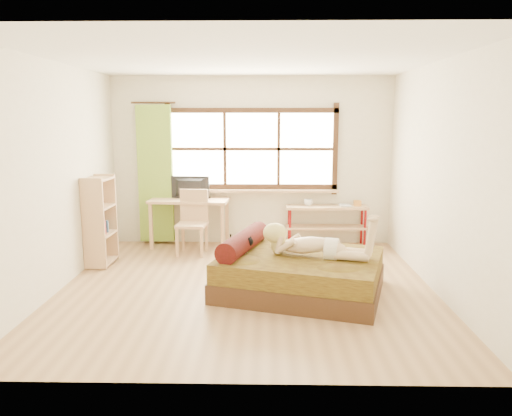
{
  "coord_description": "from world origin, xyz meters",
  "views": [
    {
      "loc": [
        0.24,
        -5.83,
        2.05
      ],
      "look_at": [
        0.11,
        0.2,
        0.95
      ],
      "focal_mm": 35.0,
      "sensor_mm": 36.0,
      "label": 1
    }
  ],
  "objects_px": {
    "bed": "(297,272)",
    "pipe_shelf": "(327,216)",
    "bookshelf": "(100,220)",
    "kitten": "(240,244)",
    "chair": "(193,218)",
    "desk": "(189,206)",
    "woman": "(315,233)"
  },
  "relations": [
    {
      "from": "bed",
      "to": "pipe_shelf",
      "type": "height_order",
      "value": "pipe_shelf"
    },
    {
      "from": "bed",
      "to": "bookshelf",
      "type": "xyz_separation_m",
      "value": [
        -2.68,
        1.08,
        0.39
      ]
    },
    {
      "from": "kitten",
      "to": "bookshelf",
      "type": "bearing_deg",
      "value": 170.35
    },
    {
      "from": "bookshelf",
      "to": "chair",
      "type": "bearing_deg",
      "value": 30.56
    },
    {
      "from": "kitten",
      "to": "bookshelf",
      "type": "xyz_separation_m",
      "value": [
        -2.01,
        0.99,
        0.07
      ]
    },
    {
      "from": "desk",
      "to": "bookshelf",
      "type": "relative_size",
      "value": 1.02
    },
    {
      "from": "woman",
      "to": "kitten",
      "type": "xyz_separation_m",
      "value": [
        -0.87,
        0.15,
        -0.16
      ]
    },
    {
      "from": "kitten",
      "to": "bookshelf",
      "type": "relative_size",
      "value": 0.22
    },
    {
      "from": "bookshelf",
      "to": "kitten",
      "type": "bearing_deg",
      "value": -24.47
    },
    {
      "from": "bed",
      "to": "kitten",
      "type": "height_order",
      "value": "bed"
    },
    {
      "from": "woman",
      "to": "pipe_shelf",
      "type": "bearing_deg",
      "value": 96.01
    },
    {
      "from": "kitten",
      "to": "pipe_shelf",
      "type": "relative_size",
      "value": 0.21
    },
    {
      "from": "kitten",
      "to": "chair",
      "type": "bearing_deg",
      "value": 132.66
    },
    {
      "from": "bed",
      "to": "pipe_shelf",
      "type": "relative_size",
      "value": 1.66
    },
    {
      "from": "desk",
      "to": "pipe_shelf",
      "type": "bearing_deg",
      "value": 7.58
    },
    {
      "from": "woman",
      "to": "desk",
      "type": "distance_m",
      "value": 2.8
    },
    {
      "from": "woman",
      "to": "pipe_shelf",
      "type": "height_order",
      "value": "woman"
    },
    {
      "from": "chair",
      "to": "woman",
      "type": "bearing_deg",
      "value": -42.57
    },
    {
      "from": "pipe_shelf",
      "to": "chair",
      "type": "bearing_deg",
      "value": -168.0
    },
    {
      "from": "bed",
      "to": "chair",
      "type": "height_order",
      "value": "chair"
    },
    {
      "from": "desk",
      "to": "bookshelf",
      "type": "bearing_deg",
      "value": -132.52
    },
    {
      "from": "desk",
      "to": "woman",
      "type": "bearing_deg",
      "value": -46.01
    },
    {
      "from": "pipe_shelf",
      "to": "kitten",
      "type": "bearing_deg",
      "value": -122.22
    },
    {
      "from": "woman",
      "to": "kitten",
      "type": "distance_m",
      "value": 0.9
    },
    {
      "from": "desk",
      "to": "pipe_shelf",
      "type": "relative_size",
      "value": 0.98
    },
    {
      "from": "kitten",
      "to": "woman",
      "type": "bearing_deg",
      "value": 6.83
    },
    {
      "from": "pipe_shelf",
      "to": "bookshelf",
      "type": "height_order",
      "value": "bookshelf"
    },
    {
      "from": "bookshelf",
      "to": "bed",
      "type": "bearing_deg",
      "value": -20.08
    },
    {
      "from": "kitten",
      "to": "pipe_shelf",
      "type": "distance_m",
      "value": 2.5
    },
    {
      "from": "chair",
      "to": "desk",
      "type": "bearing_deg",
      "value": 110.94
    },
    {
      "from": "kitten",
      "to": "bookshelf",
      "type": "height_order",
      "value": "bookshelf"
    },
    {
      "from": "bed",
      "to": "chair",
      "type": "bearing_deg",
      "value": 147.1
    }
  ]
}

